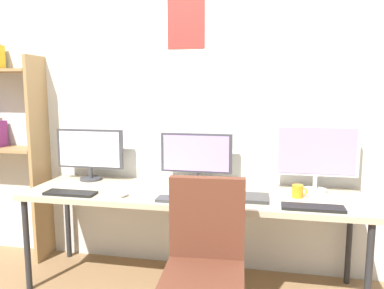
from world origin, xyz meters
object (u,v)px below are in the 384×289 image
object	(u,v)px
desk	(191,199)
keyboard_left	(71,193)
computer_mouse	(124,194)
coffee_mug	(298,191)
laptop_closed	(245,197)
monitor_center	(196,156)
keyboard_right	(313,208)
office_chair	(205,284)
keyboard_center	(184,200)
monitor_right	(316,154)
monitor_left	(90,152)

from	to	relation	value
desk	keyboard_left	xyz separation A→B (m)	(-0.84, -0.23, 0.06)
computer_mouse	coffee_mug	size ratio (longest dim) A/B	0.91
keyboard_left	laptop_closed	xyz separation A→B (m)	(1.25, 0.14, 0.00)
monitor_center	keyboard_right	world-z (taller)	monitor_center
office_chair	computer_mouse	bearing A→B (deg)	144.19
keyboard_left	keyboard_center	bearing A→B (deg)	0.00
desk	office_chair	bearing A→B (deg)	-71.87
monitor_right	laptop_closed	size ratio (longest dim) A/B	1.86
desk	computer_mouse	distance (m)	0.49
office_chair	laptop_closed	bearing A→B (deg)	72.47
monitor_left	keyboard_right	bearing A→B (deg)	-14.26
office_chair	coffee_mug	bearing A→B (deg)	52.12
office_chair	keyboard_left	world-z (taller)	office_chair
monitor_center	laptop_closed	size ratio (longest dim) A/B	1.76
desk	laptop_closed	size ratio (longest dim) A/B	7.69
office_chair	keyboard_center	distance (m)	0.61
monitor_left	laptop_closed	xyz separation A→B (m)	(1.31, -0.30, -0.23)
monitor_right	keyboard_right	size ratio (longest dim) A/B	1.53
monitor_center	computer_mouse	world-z (taller)	monitor_center
office_chair	keyboard_left	size ratio (longest dim) A/B	2.65
desk	office_chair	distance (m)	0.77
desk	laptop_closed	distance (m)	0.42
keyboard_right	office_chair	bearing A→B (deg)	-144.16
monitor_left	computer_mouse	xyz separation A→B (m)	(0.46, -0.41, -0.22)
desk	coffee_mug	size ratio (longest dim) A/B	23.21
office_chair	monitor_left	xyz separation A→B (m)	(-1.12, 0.89, 0.58)
monitor_center	laptop_closed	xyz separation A→B (m)	(0.41, -0.30, -0.22)
desk	keyboard_right	bearing A→B (deg)	-15.31
monitor_right	coffee_mug	world-z (taller)	monitor_right
monitor_right	keyboard_left	world-z (taller)	monitor_right
keyboard_right	monitor_right	bearing A→B (deg)	82.28
office_chair	keyboard_right	bearing A→B (deg)	35.84
monitor_right	laptop_closed	bearing A→B (deg)	-148.31
monitor_center	computer_mouse	xyz separation A→B (m)	(-0.44, -0.41, -0.22)
desk	monitor_center	xyz separation A→B (m)	(0.00, 0.21, 0.28)
monitor_right	office_chair	bearing A→B (deg)	-127.34
office_chair	keyboard_left	xyz separation A→B (m)	(-1.06, 0.45, 0.35)
desk	monitor_left	size ratio (longest dim) A/B	4.28
keyboard_left	office_chair	bearing A→B (deg)	-22.82
laptop_closed	coffee_mug	bearing A→B (deg)	17.32
office_chair	keyboard_right	size ratio (longest dim) A/B	2.54
keyboard_center	monitor_right	bearing A→B (deg)	26.17
monitor_right	laptop_closed	xyz separation A→B (m)	(-0.49, -0.30, -0.27)
monitor_right	keyboard_right	distance (m)	0.52
keyboard_left	keyboard_right	size ratio (longest dim) A/B	0.96
laptop_closed	keyboard_left	bearing A→B (deg)	-174.12
desk	keyboard_right	world-z (taller)	keyboard_right
keyboard_left	keyboard_right	distance (m)	1.68
laptop_closed	office_chair	bearing A→B (deg)	-107.94
keyboard_right	computer_mouse	xyz separation A→B (m)	(-1.28, 0.03, 0.01)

